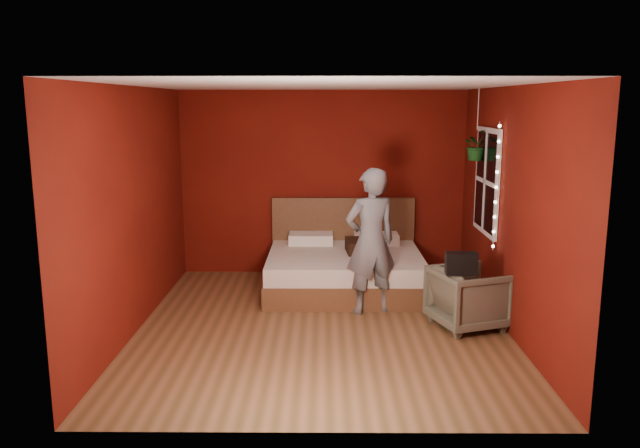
# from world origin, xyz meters

# --- Properties ---
(floor) EXTENTS (4.50, 4.50, 0.00)m
(floor) POSITION_xyz_m (0.00, 0.00, 0.00)
(floor) COLOR brown
(floor) RESTS_ON ground
(room_walls) EXTENTS (4.04, 4.54, 2.62)m
(room_walls) POSITION_xyz_m (0.00, 0.00, 1.68)
(room_walls) COLOR maroon
(room_walls) RESTS_ON ground
(window) EXTENTS (0.05, 0.97, 1.27)m
(window) POSITION_xyz_m (1.97, 0.90, 1.50)
(window) COLOR white
(window) RESTS_ON room_walls
(fairy_lights) EXTENTS (0.04, 0.04, 1.45)m
(fairy_lights) POSITION_xyz_m (1.94, 0.37, 1.50)
(fairy_lights) COLOR silver
(fairy_lights) RESTS_ON room_walls
(bed) EXTENTS (2.01, 1.71, 1.11)m
(bed) POSITION_xyz_m (0.29, 1.44, 0.29)
(bed) COLOR brown
(bed) RESTS_ON ground
(person) EXTENTS (0.72, 0.59, 1.70)m
(person) POSITION_xyz_m (0.56, 0.50, 0.85)
(person) COLOR slate
(person) RESTS_ON ground
(armchair) EXTENTS (0.93, 0.91, 0.67)m
(armchair) POSITION_xyz_m (1.60, 0.00, 0.33)
(armchair) COLOR #686752
(armchair) RESTS_ON ground
(handbag) EXTENTS (0.33, 0.18, 0.23)m
(handbag) POSITION_xyz_m (1.45, -0.23, 0.78)
(handbag) COLOR black
(handbag) RESTS_ON armchair
(throw_pillow) EXTENTS (0.51, 0.51, 0.17)m
(throw_pillow) POSITION_xyz_m (0.55, 1.40, 0.59)
(throw_pillow) COLOR #331B11
(throw_pillow) RESTS_ON bed
(hanging_plant) EXTENTS (0.41, 0.39, 0.87)m
(hanging_plant) POSITION_xyz_m (1.88, 1.12, 1.92)
(hanging_plant) COLOR silver
(hanging_plant) RESTS_ON room_walls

